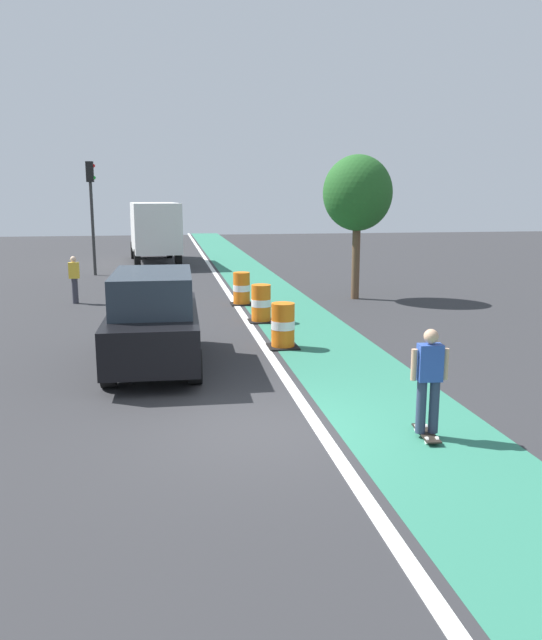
# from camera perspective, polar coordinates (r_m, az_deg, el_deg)

# --- Properties ---
(ground_plane) EXTENTS (100.00, 100.00, 0.00)m
(ground_plane) POSITION_cam_1_polar(r_m,az_deg,el_deg) (10.17, -0.93, -9.69)
(ground_plane) COLOR #2D2D30
(bike_lane_strip) EXTENTS (2.50, 80.00, 0.01)m
(bike_lane_strip) POSITION_cam_1_polar(r_m,az_deg,el_deg) (22.03, 0.54, 1.75)
(bike_lane_strip) COLOR #2D755B
(bike_lane_strip) RESTS_ON ground
(lane_divider_stripe) EXTENTS (0.20, 80.00, 0.01)m
(lane_divider_stripe) POSITION_cam_1_polar(r_m,az_deg,el_deg) (21.82, -3.34, 1.64)
(lane_divider_stripe) COLOR silver
(lane_divider_stripe) RESTS_ON ground
(skateboarder_on_lane) EXTENTS (0.57, 0.82, 1.69)m
(skateboarder_on_lane) POSITION_cam_1_polar(r_m,az_deg,el_deg) (9.78, 14.07, -5.26)
(skateboarder_on_lane) COLOR black
(skateboarder_on_lane) RESTS_ON ground
(parked_suv_nearest) EXTENTS (2.01, 4.65, 2.04)m
(parked_suv_nearest) POSITION_cam_1_polar(r_m,az_deg,el_deg) (13.68, -10.55, 0.10)
(parked_suv_nearest) COLOR black
(parked_suv_nearest) RESTS_ON ground
(traffic_barrel_front) EXTENTS (0.73, 0.73, 1.09)m
(traffic_barrel_front) POSITION_cam_1_polar(r_m,az_deg,el_deg) (15.19, 1.08, -0.54)
(traffic_barrel_front) COLOR orange
(traffic_barrel_front) RESTS_ON ground
(traffic_barrel_mid) EXTENTS (0.73, 0.73, 1.09)m
(traffic_barrel_mid) POSITION_cam_1_polar(r_m,az_deg,el_deg) (18.30, -0.90, 1.47)
(traffic_barrel_mid) COLOR orange
(traffic_barrel_mid) RESTS_ON ground
(traffic_barrel_back) EXTENTS (0.73, 0.73, 1.09)m
(traffic_barrel_back) POSITION_cam_1_polar(r_m,az_deg,el_deg) (21.24, -2.67, 2.82)
(traffic_barrel_back) COLOR orange
(traffic_barrel_back) RESTS_ON ground
(delivery_truck_down_block) EXTENTS (2.88, 7.76, 3.23)m
(delivery_truck_down_block) POSITION_cam_1_polar(r_m,az_deg,el_deg) (34.81, -10.52, 8.10)
(delivery_truck_down_block) COLOR silver
(delivery_truck_down_block) RESTS_ON ground
(traffic_light_corner) EXTENTS (0.41, 0.32, 5.10)m
(traffic_light_corner) POSITION_cam_1_polar(r_m,az_deg,el_deg) (30.05, -15.91, 10.56)
(traffic_light_corner) COLOR #2D2D2D
(traffic_light_corner) RESTS_ON ground
(pedestrian_crossing) EXTENTS (0.34, 0.20, 1.61)m
(pedestrian_crossing) POSITION_cam_1_polar(r_m,az_deg,el_deg) (22.40, -17.33, 3.62)
(pedestrian_crossing) COLOR #33333D
(pedestrian_crossing) RESTS_ON ground
(street_tree_sidewalk) EXTENTS (2.40, 2.40, 5.00)m
(street_tree_sidewalk) POSITION_cam_1_polar(r_m,az_deg,el_deg) (22.41, 7.82, 11.22)
(street_tree_sidewalk) COLOR brown
(street_tree_sidewalk) RESTS_ON ground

